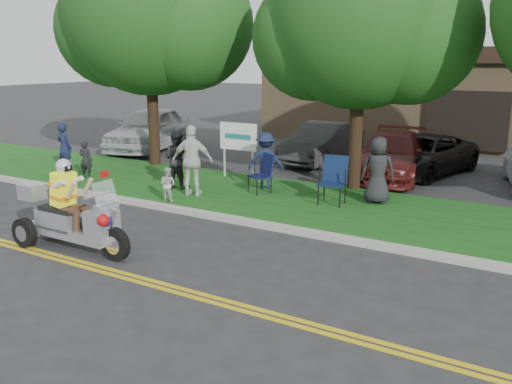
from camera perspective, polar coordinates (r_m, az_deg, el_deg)
The scene contains 23 objects.
ground at distance 9.50m, azimuth -8.66°, elevation -8.52°, with size 120.00×120.00×0.00m, color #28282B.
centerline_near at distance 9.10m, azimuth -11.01°, elevation -9.63°, with size 60.00×0.10×0.01m, color gold.
centerline_far at distance 9.21m, azimuth -10.34°, elevation -9.31°, with size 60.00×0.10×0.01m, color gold.
curb at distance 11.84m, azimuth 0.72°, elevation -3.47°, with size 60.00×0.25×0.12m, color #A8A89E.
grass_verge at distance 13.67m, azimuth 5.24°, elevation -1.15°, with size 60.00×4.00×0.10m, color #144512.
commercial_building at distance 26.01m, azimuth 23.00°, elevation 9.38°, with size 18.00×8.20×4.00m.
tree_left at distance 18.36m, azimuth -11.01°, elevation 17.62°, with size 6.62×5.40×7.78m.
tree_mid at distance 14.88m, azimuth 11.20°, elevation 16.91°, with size 5.88×4.80×7.05m.
business_sign at distance 16.01m, azimuth -1.88°, elevation 5.53°, with size 1.25×0.06×1.75m.
trike_scooter at distance 10.96m, azimuth -19.06°, elevation -2.64°, with size 2.71×0.90×1.78m.
lawn_chair_a at distance 14.39m, azimuth 0.80°, elevation 2.25°, with size 0.75×0.75×1.03m.
lawn_chair_b at distance 13.42m, azimuth 8.20°, elevation 1.60°, with size 0.69×0.71×1.17m.
spectator_adult_left at distance 17.96m, azimuth -19.51°, elevation 4.42°, with size 0.56×0.37×1.54m, color #151E3B.
spectator_adult_mid at distance 15.00m, azimuth -8.31°, elevation 3.40°, with size 0.77×0.60×1.57m, color black.
spectator_adult_right at distance 14.08m, azimuth -6.71°, elevation 3.29°, with size 1.07×0.45×1.83m, color silver.
spectator_chair_a at distance 14.84m, azimuth 1.03°, elevation 3.35°, with size 0.99×0.57×1.53m, color #172242.
spectator_chair_b at distance 13.57m, azimuth 12.70°, elevation 2.26°, with size 0.81×0.53×1.66m, color black.
child_left at distance 16.85m, azimuth -17.48°, elevation 3.27°, with size 0.41×0.27×1.12m, color black.
child_right at distance 13.63m, azimuth -9.27°, elevation 0.79°, with size 0.42×0.33×0.87m, color beige.
parked_car_far_left at distance 22.09m, azimuth -11.15°, elevation 6.56°, with size 2.01×5.00×1.70m, color silver.
parked_car_left at distance 19.20m, azimuth 6.97°, elevation 5.15°, with size 1.47×4.21×1.39m, color #313134.
parked_car_mid at distance 17.90m, azimuth 16.98°, elevation 3.77°, with size 2.07×4.48×1.24m, color black.
parked_car_right at distance 17.23m, azimuth 14.02°, elevation 3.80°, with size 1.92×4.72×1.37m, color #511513.
Camera 1 is at (5.66, -6.72, 3.62)m, focal length 38.00 mm.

